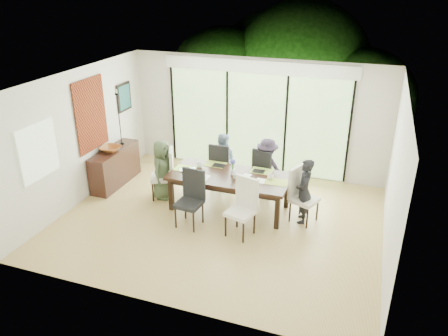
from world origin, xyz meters
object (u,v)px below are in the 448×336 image
(table_top, at_px, (229,176))
(vase, at_px, (233,172))
(chair_near_right, at_px, (240,209))
(chair_left_end, at_px, (162,174))
(laptop, at_px, (188,171))
(chair_right_end, at_px, (305,196))
(person_right_end, at_px, (304,191))
(chair_near_left, at_px, (189,200))
(cup_a, at_px, (199,165))
(person_left_end, at_px, (162,170))
(sideboard, at_px, (115,167))
(person_far_right, at_px, (267,167))
(chair_far_left, at_px, (222,165))
(cup_b, at_px, (235,176))
(cup_c, at_px, (270,177))
(person_far_left, at_px, (222,161))
(bowl, at_px, (111,149))

(table_top, height_order, vase, vase)
(chair_near_right, bearing_deg, chair_left_end, 171.90)
(table_top, distance_m, laptop, 0.86)
(chair_right_end, relative_size, person_right_end, 0.85)
(chair_left_end, relative_size, person_right_end, 0.85)
(chair_near_left, relative_size, cup_a, 8.87)
(chair_near_left, relative_size, person_left_end, 0.85)
(sideboard, bearing_deg, person_far_right, 10.05)
(laptop, bearing_deg, person_left_end, 139.42)
(chair_left_end, height_order, chair_far_left, same)
(chair_left_end, xyz_separation_m, chair_near_left, (1.00, -0.87, 0.00))
(chair_left_end, xyz_separation_m, cup_b, (1.65, -0.10, 0.24))
(table_top, height_order, chair_left_end, chair_left_end)
(chair_far_left, height_order, chair_near_right, same)
(cup_b, bearing_deg, cup_c, 17.10)
(cup_b, distance_m, sideboard, 2.98)
(person_far_left, bearing_deg, person_far_right, 166.05)
(chair_right_end, height_order, cup_b, chair_right_end)
(chair_left_end, distance_m, bowl, 1.33)
(vase, bearing_deg, laptop, -170.54)
(chair_near_left, bearing_deg, person_far_left, 93.06)
(chair_left_end, bearing_deg, chair_far_left, 105.62)
(chair_right_end, distance_m, vase, 1.47)
(vase, bearing_deg, person_left_end, -178.13)
(person_far_left, bearing_deg, cup_b, 108.88)
(chair_near_right, bearing_deg, chair_far_left, 134.32)
(cup_a, distance_m, cup_c, 1.50)
(chair_near_right, relative_size, person_right_end, 0.85)
(person_left_end, bearing_deg, cup_a, -78.13)
(chair_near_right, height_order, person_left_end, person_left_end)
(chair_near_left, bearing_deg, laptop, 119.19)
(person_right_end, relative_size, laptop, 3.91)
(chair_left_end, xyz_separation_m, person_left_end, (0.02, 0.00, 0.09))
(person_far_right, bearing_deg, chair_near_right, 97.42)
(chair_near_left, relative_size, cup_b, 11.00)
(chair_left_end, xyz_separation_m, sideboard, (-1.28, 0.24, -0.13))
(chair_left_end, distance_m, cup_b, 1.67)
(chair_far_left, bearing_deg, chair_left_end, 40.00)
(chair_near_left, bearing_deg, chair_right_end, 28.25)
(chair_right_end, relative_size, bowl, 2.49)
(person_left_end, bearing_deg, person_right_end, -89.02)
(cup_a, bearing_deg, chair_near_right, -40.36)
(person_left_end, distance_m, vase, 1.54)
(person_far_left, xyz_separation_m, cup_c, (1.25, -0.73, 0.15))
(chair_near_left, distance_m, cup_a, 1.07)
(cup_b, distance_m, cup_c, 0.68)
(chair_right_end, height_order, sideboard, chair_right_end)
(chair_left_end, relative_size, cup_c, 8.87)
(chair_left_end, height_order, person_far_right, person_far_right)
(table_top, height_order, bowl, bowl)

